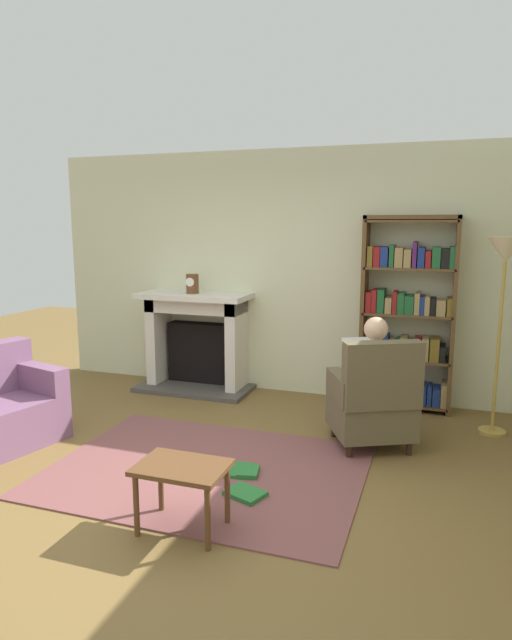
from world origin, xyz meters
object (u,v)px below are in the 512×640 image
object	(u,v)px
bookshelf	(408,317)
armchair_reading	(374,401)
mantel_clock	(192,284)
floor_lamp	(505,268)
seated_reader	(370,374)
side_table	(182,475)
fireplace	(198,338)

from	to	relation	value
bookshelf	armchair_reading	size ratio (longest dim) A/B	2.04
mantel_clock	bookshelf	bearing A→B (deg)	3.30
floor_lamp	bookshelf	bearing A→B (deg)	150.32
mantel_clock	armchair_reading	xyz separation A→B (m)	(2.17, -1.04, -0.81)
seated_reader	bookshelf	bearing A→B (deg)	-128.50
bookshelf	floor_lamp	bearing A→B (deg)	-29.68
mantel_clock	side_table	xyz separation A→B (m)	(1.20, -2.71, -0.87)
armchair_reading	mantel_clock	bearing A→B (deg)	-52.06
side_table	mantel_clock	bearing A→B (deg)	113.88
fireplace	side_table	size ratio (longest dim) A/B	2.33
armchair_reading	seated_reader	bearing A→B (deg)	-90.00
seated_reader	floor_lamp	size ratio (longest dim) A/B	0.64
bookshelf	floor_lamp	size ratio (longest dim) A/B	1.11
bookshelf	side_table	size ratio (longest dim) A/B	3.54
floor_lamp	side_table	bearing A→B (deg)	-129.52
armchair_reading	side_table	size ratio (longest dim) A/B	1.73
side_table	armchair_reading	bearing A→B (deg)	60.05
fireplace	armchair_reading	bearing A→B (deg)	-27.74
side_table	floor_lamp	distance (m)	3.29
fireplace	bookshelf	world-z (taller)	bookshelf
armchair_reading	seated_reader	distance (m)	0.23
bookshelf	seated_reader	xyz separation A→B (m)	(-0.23, -1.07, -0.35)
mantel_clock	armchair_reading	bearing A→B (deg)	-25.60
armchair_reading	seated_reader	size ratio (longest dim) A/B	0.85
bookshelf	side_table	distance (m)	3.13
seated_reader	floor_lamp	bearing A→B (deg)	-176.74
side_table	floor_lamp	xyz separation A→B (m)	(1.96, 2.38, 1.15)
fireplace	seated_reader	world-z (taller)	seated_reader
fireplace	bookshelf	bearing A→B (deg)	0.91
seated_reader	floor_lamp	xyz separation A→B (m)	(1.05, 0.60, 0.90)
seated_reader	side_table	xyz separation A→B (m)	(-0.91, -1.78, -0.26)
side_table	bookshelf	bearing A→B (deg)	68.17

